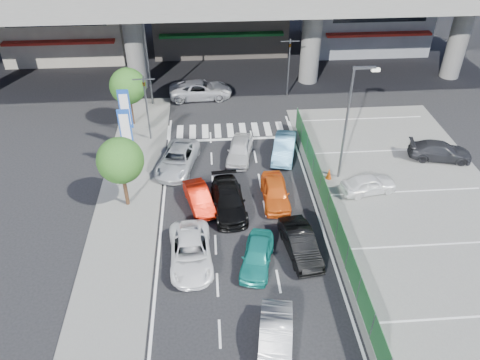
{
  "coord_description": "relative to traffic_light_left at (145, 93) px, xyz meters",
  "views": [
    {
      "loc": [
        -1.66,
        -19.52,
        18.65
      ],
      "look_at": [
        0.05,
        3.25,
        2.13
      ],
      "focal_mm": 35.0,
      "sensor_mm": 36.0,
      "label": 1
    }
  ],
  "objects": [
    {
      "name": "ground",
      "position": [
        6.2,
        -12.0,
        -3.94
      ],
      "size": [
        120.0,
        120.0,
        0.0
      ],
      "primitive_type": "plane",
      "color": "black",
      "rests_on": "ground"
    },
    {
      "name": "traffic_light_right",
      "position": [
        11.7,
        7.0,
        0.0
      ],
      "size": [
        1.6,
        1.24,
        5.2
      ],
      "color": "#595B60",
      "rests_on": "ground"
    },
    {
      "name": "street_lamp_left",
      "position": [
        -0.13,
        6.0,
        0.83
      ],
      "size": [
        1.65,
        0.22,
        8.0
      ],
      "color": "#595B60",
      "rests_on": "ground"
    },
    {
      "name": "hatch_white_back_mid",
      "position": [
        7.05,
        -19.02,
        -3.25
      ],
      "size": [
        2.14,
        4.37,
        1.38
      ],
      "primitive_type": "imported",
      "rotation": [
        0.0,
        0.0,
        -0.17
      ],
      "color": "silver",
      "rests_on": "ground"
    },
    {
      "name": "sedan_black_mid",
      "position": [
        5.53,
        -8.84,
        -3.25
      ],
      "size": [
        2.3,
        4.89,
        1.38
      ],
      "primitive_type": "imported",
      "rotation": [
        0.0,
        0.0,
        0.08
      ],
      "color": "black",
      "rests_on": "ground"
    },
    {
      "name": "hatch_black_mid_right",
      "position": [
        9.28,
        -12.98,
        -3.25
      ],
      "size": [
        2.03,
        4.35,
        1.38
      ],
      "primitive_type": "imported",
      "rotation": [
        0.0,
        0.0,
        0.14
      ],
      "color": "black",
      "rests_on": "ground"
    },
    {
      "name": "sedan_white_front_mid",
      "position": [
        6.65,
        -3.06,
        -3.25
      ],
      "size": [
        2.42,
        4.3,
        1.38
      ],
      "primitive_type": "imported",
      "rotation": [
        0.0,
        0.0,
        -0.2
      ],
      "color": "silver",
      "rests_on": "ground"
    },
    {
      "name": "sidewalk_left",
      "position": [
        -0.8,
        -8.0,
        -3.88
      ],
      "size": [
        4.0,
        30.0,
        0.12
      ],
      "primitive_type": "cube",
      "color": "#5F5F5D",
      "rests_on": "ground"
    },
    {
      "name": "parked_sedan_white",
      "position": [
        14.68,
        -7.82,
        -3.26
      ],
      "size": [
        3.84,
        2.08,
        1.24
      ],
      "primitive_type": "imported",
      "rotation": [
        0.0,
        0.0,
        1.75
      ],
      "color": "white",
      "rests_on": "parking_lot"
    },
    {
      "name": "taxi_orange_left",
      "position": [
        3.7,
        -8.4,
        -3.33
      ],
      "size": [
        2.18,
        3.89,
        1.22
      ],
      "primitive_type": "imported",
      "rotation": [
        0.0,
        0.0,
        0.26
      ],
      "color": "red",
      "rests_on": "ground"
    },
    {
      "name": "kei_truck_front_right",
      "position": [
        9.89,
        -3.01,
        -3.25
      ],
      "size": [
        2.44,
        4.42,
        1.38
      ],
      "primitive_type": "imported",
      "rotation": [
        0.0,
        0.0,
        -0.25
      ],
      "color": "#69B6E6",
      "rests_on": "ground"
    },
    {
      "name": "signboard_near",
      "position": [
        -1.0,
        -4.01,
        -0.87
      ],
      "size": [
        0.8,
        0.14,
        4.7
      ],
      "color": "#595B60",
      "rests_on": "ground"
    },
    {
      "name": "fence_run",
      "position": [
        11.5,
        -11.0,
        -3.04
      ],
      "size": [
        0.16,
        22.0,
        1.8
      ],
      "primitive_type": null,
      "color": "#205D2C",
      "rests_on": "ground"
    },
    {
      "name": "tree_near",
      "position": [
        -0.8,
        -8.0,
        -0.55
      ],
      "size": [
        2.8,
        2.8,
        4.8
      ],
      "color": "#382314",
      "rests_on": "ground"
    },
    {
      "name": "tree_far",
      "position": [
        -1.6,
        2.5,
        -0.55
      ],
      "size": [
        2.8,
        2.8,
        4.8
      ],
      "color": "#382314",
      "rests_on": "ground"
    },
    {
      "name": "street_lamp_right",
      "position": [
        13.37,
        -6.0,
        0.83
      ],
      "size": [
        1.65,
        0.22,
        8.0
      ],
      "color": "#595B60",
      "rests_on": "ground"
    },
    {
      "name": "taxi_orange_right",
      "position": [
        8.53,
        -8.23,
        -3.25
      ],
      "size": [
        1.65,
        4.06,
        1.38
      ],
      "primitive_type": "imported",
      "rotation": [
        0.0,
        0.0,
        -0.01
      ],
      "color": "orange",
      "rests_on": "ground"
    },
    {
      "name": "parked_sedan_dgrey",
      "position": [
        21.0,
        -4.3,
        -3.24
      ],
      "size": [
        4.68,
        2.7,
        1.28
      ],
      "primitive_type": "imported",
      "rotation": [
        0.0,
        0.0,
        1.35
      ],
      "color": "#28292D",
      "rests_on": "parking_lot"
    },
    {
      "name": "wagon_silver_front_left",
      "position": [
        2.22,
        -3.98,
        -3.25
      ],
      "size": [
        3.38,
        5.36,
        1.38
      ],
      "primitive_type": "imported",
      "rotation": [
        0.0,
        0.0,
        -0.23
      ],
      "color": "#B2B6BB",
      "rests_on": "ground"
    },
    {
      "name": "sedan_white_mid_left",
      "position": [
        3.24,
        -13.17,
        -3.26
      ],
      "size": [
        2.5,
        4.96,
        1.35
      ],
      "primitive_type": "imported",
      "rotation": [
        0.0,
        0.0,
        0.06
      ],
      "color": "white",
      "rests_on": "ground"
    },
    {
      "name": "traffic_cone",
      "position": [
        12.49,
        -6.14,
        -3.49
      ],
      "size": [
        0.43,
        0.43,
        0.77
      ],
      "primitive_type": "cone",
      "rotation": [
        0.0,
        0.0,
        -0.11
      ],
      "color": "#DF4C0C",
      "rests_on": "parking_lot"
    },
    {
      "name": "crossing_wagon_silver",
      "position": [
        3.9,
        7.07,
        -3.17
      ],
      "size": [
        5.63,
        2.77,
        1.54
      ],
      "primitive_type": "imported",
      "rotation": [
        0.0,
        0.0,
        1.61
      ],
      "color": "#B6B7BD",
      "rests_on": "ground"
    },
    {
      "name": "signboard_far",
      "position": [
        -1.4,
        -1.01,
        -0.87
      ],
      "size": [
        0.8,
        0.14,
        4.7
      ],
      "color": "#595B60",
      "rests_on": "ground"
    },
    {
      "name": "traffic_light_left",
      "position": [
        0.0,
        0.0,
        0.0
      ],
      "size": [
        1.6,
        1.24,
        5.2
      ],
      "color": "#595B60",
      "rests_on": "ground"
    },
    {
      "name": "parking_lot",
      "position": [
        17.2,
        -10.0,
        -3.91
      ],
      "size": [
        12.0,
        28.0,
        0.06
      ],
      "primitive_type": "cube",
      "color": "#5F5F5D",
      "rests_on": "ground"
    },
    {
      "name": "taxi_teal_mid",
      "position": [
        6.8,
        -13.69,
        -3.29
      ],
      "size": [
        2.44,
        4.08,
        1.3
      ],
      "primitive_type": "imported",
      "rotation": [
        0.0,
        0.0,
        -0.25
      ],
      "color": "#18877D",
      "rests_on": "ground"
    }
  ]
}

